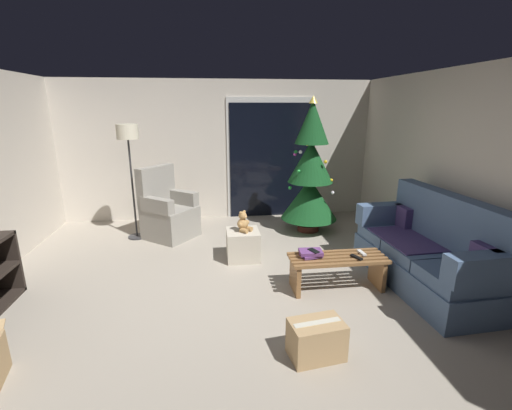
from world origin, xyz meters
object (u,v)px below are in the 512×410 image
object	(u,v)px
cell_phone	(314,251)
cardboard_box_taped_mid_floor	(316,339)
coffee_table	(337,267)
remote_white	(362,253)
christmas_tree	(310,174)
remote_black	(356,257)
ottoman	(243,245)
floor_lamp	(128,143)
teddy_bear_honey	(243,223)
book_stack	(311,253)
couch	(428,253)
armchair	(168,213)

from	to	relation	value
cell_phone	cardboard_box_taped_mid_floor	world-z (taller)	cell_phone
coffee_table	remote_white	world-z (taller)	remote_white
christmas_tree	remote_black	bearing A→B (deg)	-90.51
remote_white	cardboard_box_taped_mid_floor	xyz separation A→B (m)	(-0.87, -1.15, -0.25)
remote_black	ottoman	world-z (taller)	remote_black
ottoman	floor_lamp	bearing A→B (deg)	147.44
christmas_tree	cardboard_box_taped_mid_floor	world-z (taller)	christmas_tree
teddy_bear_honey	book_stack	bearing A→B (deg)	-53.33
teddy_bear_honey	couch	bearing A→B (deg)	-26.11
armchair	ottoman	distance (m)	1.52
cell_phone	cardboard_box_taped_mid_floor	size ratio (longest dim) A/B	0.30
floor_lamp	ottoman	distance (m)	2.32
remote_black	armchair	bearing A→B (deg)	-65.66
remote_black	cell_phone	distance (m)	0.48
cell_phone	cardboard_box_taped_mid_floor	distance (m)	1.21
remote_white	cell_phone	size ratio (longest dim) A/B	1.08
teddy_bear_honey	cardboard_box_taped_mid_floor	xyz separation A→B (m)	(0.42, -2.07, -0.36)
coffee_table	ottoman	bearing A→B (deg)	135.69
remote_white	cell_phone	distance (m)	0.58
remote_black	armchair	size ratio (longest dim) A/B	0.14
couch	cell_phone	size ratio (longest dim) A/B	13.73
armchair	floor_lamp	xyz separation A→B (m)	(-0.51, 0.02, 1.10)
floor_lamp	cardboard_box_taped_mid_floor	xyz separation A→B (m)	(2.04, -3.11, -1.34)
remote_black	cell_phone	world-z (taller)	cell_phone
book_stack	coffee_table	bearing A→B (deg)	-8.92
coffee_table	cell_phone	xyz separation A→B (m)	(-0.28, 0.03, 0.21)
coffee_table	floor_lamp	world-z (taller)	floor_lamp
remote_white	floor_lamp	xyz separation A→B (m)	(-2.91, 1.96, 1.10)
couch	coffee_table	distance (m)	1.07
remote_black	book_stack	xyz separation A→B (m)	(-0.49, 0.12, 0.03)
christmas_tree	armchair	world-z (taller)	christmas_tree
book_stack	cardboard_box_taped_mid_floor	distance (m)	1.21
couch	ottoman	world-z (taller)	couch
coffee_table	cell_phone	bearing A→B (deg)	173.99
armchair	teddy_bear_honey	xyz separation A→B (m)	(1.12, -1.02, 0.12)
armchair	remote_black	bearing A→B (deg)	-41.85
armchair	ottoman	size ratio (longest dim) A/B	2.57
armchair	teddy_bear_honey	size ratio (longest dim) A/B	3.96
coffee_table	ottoman	size ratio (longest dim) A/B	2.50
book_stack	floor_lamp	xyz separation A→B (m)	(-2.31, 1.96, 1.07)
christmas_tree	cardboard_box_taped_mid_floor	distance (m)	3.28
remote_black	teddy_bear_honey	distance (m)	1.57
floor_lamp	couch	bearing A→B (deg)	-29.09
coffee_table	cardboard_box_taped_mid_floor	size ratio (longest dim) A/B	2.28
remote_black	cardboard_box_taped_mid_floor	size ratio (longest dim) A/B	0.32
remote_white	christmas_tree	bearing A→B (deg)	-92.15
couch	cardboard_box_taped_mid_floor	xyz separation A→B (m)	(-1.63, -1.06, -0.24)
armchair	ottoman	world-z (taller)	armchair
remote_black	armchair	world-z (taller)	armchair
book_stack	floor_lamp	size ratio (longest dim) A/B	0.15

